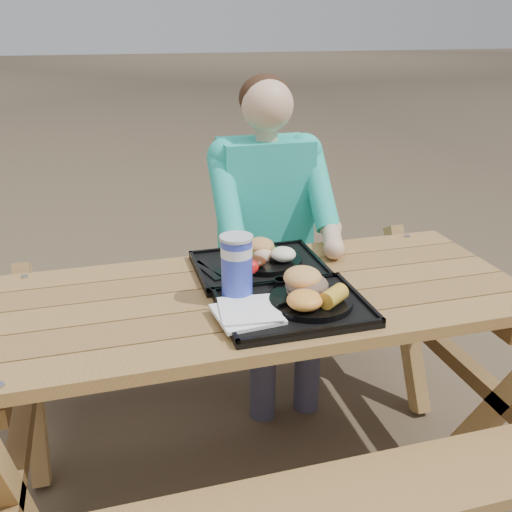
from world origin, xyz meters
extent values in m
plane|color=#999999|center=(0.00, 0.00, 0.00)|extent=(60.00, 60.00, 0.00)
cube|color=black|center=(0.08, -0.16, 0.76)|extent=(0.45, 0.35, 0.02)
cube|color=black|center=(0.06, 0.17, 0.76)|extent=(0.45, 0.35, 0.02)
cylinder|color=black|center=(0.13, -0.16, 0.78)|extent=(0.26, 0.26, 0.02)
cylinder|color=black|center=(0.09, 0.18, 0.78)|extent=(0.26, 0.26, 0.02)
cube|color=white|center=(-0.08, -0.19, 0.78)|extent=(0.20, 0.20, 0.02)
cylinder|color=#172AB3|center=(-0.08, -0.06, 0.87)|extent=(0.10, 0.10, 0.20)
cylinder|color=#340A05|center=(0.08, -0.02, 0.78)|extent=(0.05, 0.05, 0.03)
cylinder|color=yellow|center=(0.14, -0.04, 0.79)|extent=(0.05, 0.05, 0.03)
ellipsoid|color=#FFAC43|center=(0.09, -0.22, 0.82)|extent=(0.11, 0.11, 0.05)
cube|color=black|center=(-0.11, 0.17, 0.77)|extent=(0.10, 0.18, 0.01)
ellipsoid|color=#481D0E|center=(0.03, 0.12, 0.81)|extent=(0.08, 0.08, 0.04)
ellipsoid|color=white|center=(0.14, 0.14, 0.82)|extent=(0.09, 0.09, 0.05)
camera|label=1|loc=(-0.46, -1.64, 1.58)|focal=40.00mm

